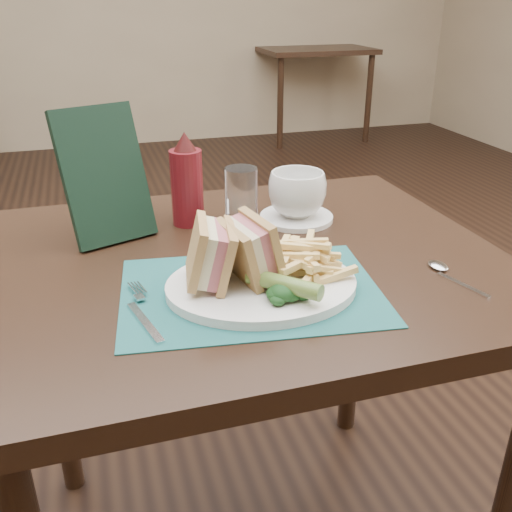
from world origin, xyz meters
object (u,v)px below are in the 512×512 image
Objects in this scene: sandwich_half_a at (197,254)px; saucer at (296,217)px; drinking_glass at (241,201)px; plate at (262,285)px; placemat at (251,291)px; check_presenter at (104,175)px; ketchup_bottle at (187,179)px; sandwich_half_b at (239,252)px; table_bg_right at (311,93)px; table_main at (249,420)px; coffee_cup at (297,194)px.

saucer is (0.26, 0.25, -0.06)m from sandwich_half_a.
drinking_glass is at bearing -164.34° from saucer.
saucer is (0.16, 0.27, -0.00)m from plate.
placemat is 1.60× the size of check_presenter.
ketchup_bottle reaches higher than sandwich_half_a.
ketchup_bottle is at bearing 82.91° from sandwich_half_b.
ketchup_bottle reaches higher than table_bg_right.
table_main is 8.77× the size of sandwich_half_a.
placemat is at bearing -1.94° from sandwich_half_a.
coffee_cup reaches higher than table_main.
sandwich_half_a is (-0.10, 0.02, 0.06)m from plate.
ketchup_bottle reaches higher than plate.
plate is at bearing -1.63° from sandwich_half_a.
placemat is 0.02m from plate.
coffee_cup is (0.26, 0.25, -0.01)m from sandwich_half_a.
saucer is 1.29× the size of coffee_cup.
table_bg_right is 4.08m from drinking_glass.
sandwich_half_b is at bearing -113.53° from table_bg_right.
placemat is 0.32m from saucer.
table_bg_right is 6.00× the size of saucer.
coffee_cup is (0.18, 0.27, 0.05)m from placemat.
table_main is 0.41m from plate.
saucer reaches higher than table_main.
sandwich_half_a is 0.41× the size of check_presenter.
sandwich_half_a reaches higher than placemat.
drinking_glass is 0.26m from check_presenter.
table_bg_right is at bearing 74.78° from sandwich_half_a.
placemat is 3.93× the size of sandwich_half_b.
sandwich_half_b is (-1.71, -3.94, 0.44)m from table_bg_right.
drinking_glass is (-1.65, -3.71, 0.44)m from table_bg_right.
plate is 0.33m from ketchup_bottle.
sandwich_half_a is at bearing -135.37° from coffee_cup.
sandwich_half_b is at bearing 172.61° from plate.
sandwich_half_a reaches higher than saucer.
saucer is at bearing -112.49° from table_bg_right.
table_bg_right is at bearing 72.80° from plate.
sandwich_half_a reaches higher than table_bg_right.
sandwich_half_b is 0.79× the size of drinking_glass.
saucer is at bearing 0.00° from coffee_cup.
placemat reaches higher than table_bg_right.
placemat is at bearing -28.06° from sandwich_half_b.
coffee_cup is at bearing 65.43° from plate.
coffee_cup is at bearing -11.82° from ketchup_bottle.
plate is at bearing -97.99° from drinking_glass.
sandwich_half_a is 0.30m from check_presenter.
check_presenter is (-0.24, 0.05, 0.06)m from drinking_glass.
placemat is 0.33m from ketchup_bottle.
table_bg_right is 3.99m from saucer.
sandwich_half_b is (0.06, -0.01, -0.00)m from sandwich_half_a.
ketchup_bottle is at bearing 105.84° from plate.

